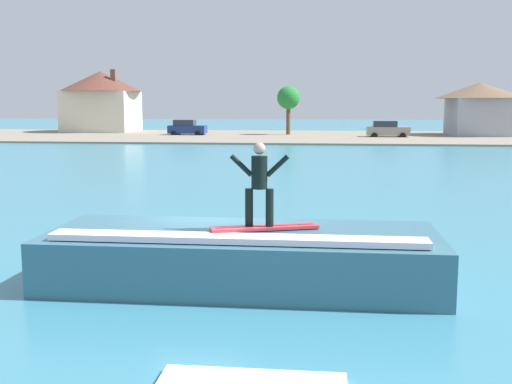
% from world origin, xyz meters
% --- Properties ---
extents(ground_plane, '(260.00, 260.00, 0.00)m').
position_xyz_m(ground_plane, '(0.00, 0.00, 0.00)').
color(ground_plane, teal).
extents(wave_crest, '(8.05, 3.18, 1.22)m').
position_xyz_m(wave_crest, '(0.89, -1.46, 0.58)').
color(wave_crest, '#36677A').
rests_on(wave_crest, ground_plane).
extents(surfboard, '(2.18, 1.06, 0.06)m').
position_xyz_m(surfboard, '(1.38, -1.78, 1.25)').
color(surfboard, '#D8333F').
rests_on(surfboard, wave_crest).
extents(surfer, '(1.18, 0.32, 1.67)m').
position_xyz_m(surfer, '(1.28, -1.78, 2.22)').
color(surfer, black).
rests_on(surfer, surfboard).
extents(shoreline_bank, '(120.00, 26.06, 0.17)m').
position_xyz_m(shoreline_bank, '(0.00, 54.68, 0.09)').
color(shoreline_bank, gray).
rests_on(shoreline_bank, ground_plane).
extents(car_near_shore, '(4.21, 2.32, 1.86)m').
position_xyz_m(car_near_shore, '(-13.02, 55.40, 0.95)').
color(car_near_shore, navy).
rests_on(car_near_shore, ground_plane).
extents(car_far_shore, '(4.48, 2.16, 1.86)m').
position_xyz_m(car_far_shore, '(9.09, 53.48, 0.95)').
color(car_far_shore, gray).
rests_on(car_far_shore, ground_plane).
extents(house_with_chimney, '(10.25, 10.25, 7.81)m').
position_xyz_m(house_with_chimney, '(-25.40, 62.09, 4.32)').
color(house_with_chimney, beige).
rests_on(house_with_chimney, ground_plane).
extents(house_gabled_white, '(9.89, 9.89, 5.98)m').
position_xyz_m(house_gabled_white, '(19.55, 58.17, 3.46)').
color(house_gabled_white, '#9EA3AD').
rests_on(house_gabled_white, ground_plane).
extents(tree_tall_bare, '(2.59, 2.59, 5.63)m').
position_xyz_m(tree_tall_bare, '(-1.65, 57.19, 4.23)').
color(tree_tall_bare, brown).
rests_on(tree_tall_bare, ground_plane).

